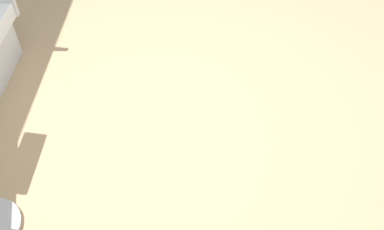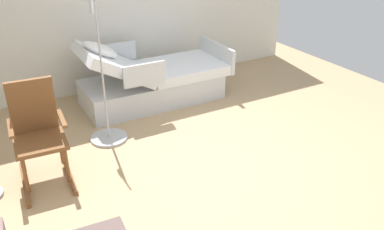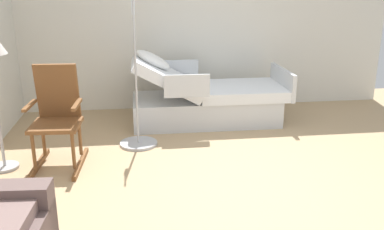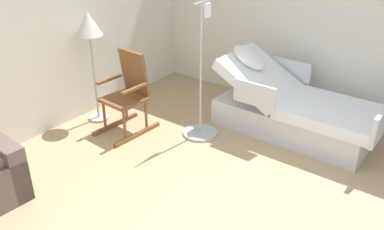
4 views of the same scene
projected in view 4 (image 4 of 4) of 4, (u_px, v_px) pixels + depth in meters
ground_plane at (216, 215)px, 3.96m from camera, size 6.75×6.75×0.00m
back_wall at (23, 30)px, 4.80m from camera, size 5.60×0.10×2.70m
side_wall at (338, 18)px, 5.31m from camera, size 0.10×5.57×2.70m
hospital_bed at (294, 111)px, 5.28m from camera, size 1.05×2.07×1.05m
rocking_chair at (128, 94)px, 5.26m from camera, size 0.79×0.53×1.05m
floor_lamp at (89, 31)px, 5.19m from camera, size 0.34×0.34×1.48m
iv_pole at (201, 117)px, 5.26m from camera, size 0.44×0.44×1.69m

